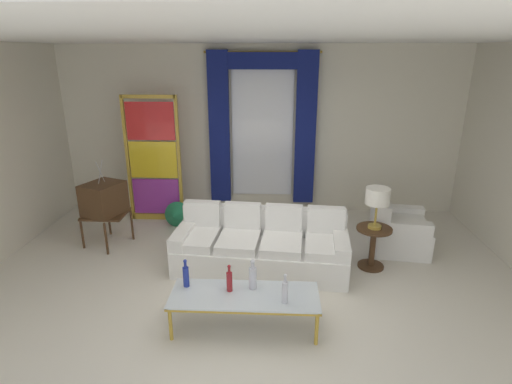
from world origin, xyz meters
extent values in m
plane|color=silver|center=(0.00, 0.00, 0.00)|extent=(16.00, 16.00, 0.00)
cube|color=silver|center=(0.00, 3.06, 1.50)|extent=(8.00, 0.12, 3.00)
cube|color=white|center=(0.00, 0.80, 3.02)|extent=(8.00, 7.60, 0.04)
cube|color=white|center=(0.05, 2.98, 1.55)|extent=(1.10, 0.02, 2.50)
cylinder|color=gold|center=(0.05, 2.90, 2.86)|extent=(2.00, 0.04, 0.04)
cube|color=navy|center=(-0.72, 2.88, 1.55)|extent=(0.36, 0.12, 2.70)
cube|color=navy|center=(0.82, 2.88, 1.55)|extent=(0.36, 0.12, 2.70)
cube|color=navy|center=(0.05, 2.88, 2.72)|extent=(1.80, 0.10, 0.28)
cube|color=white|center=(0.11, 0.66, 0.19)|extent=(2.39, 1.09, 0.38)
cube|color=white|center=(0.14, 1.03, 0.39)|extent=(2.33, 0.39, 0.78)
cube|color=white|center=(1.17, 0.57, 0.28)|extent=(0.27, 0.87, 0.56)
cube|color=white|center=(-0.96, 0.75, 0.28)|extent=(0.27, 0.87, 0.56)
cube|color=white|center=(0.97, 0.54, 0.44)|extent=(0.59, 0.78, 0.12)
cube|color=white|center=(1.00, 0.86, 0.66)|extent=(0.52, 0.18, 0.40)
cube|color=white|center=(0.39, 0.59, 0.44)|extent=(0.59, 0.78, 0.12)
cube|color=white|center=(0.42, 0.91, 0.66)|extent=(0.52, 0.18, 0.40)
cube|color=white|center=(-0.19, 0.64, 0.44)|extent=(0.59, 0.78, 0.12)
cube|color=white|center=(-0.16, 0.96, 0.66)|extent=(0.52, 0.18, 0.40)
cube|color=white|center=(-0.76, 0.69, 0.44)|extent=(0.59, 0.78, 0.12)
cube|color=white|center=(-0.74, 1.01, 0.66)|extent=(0.52, 0.18, 0.40)
cube|color=silver|center=(-0.02, -0.60, 0.40)|extent=(1.59, 0.58, 0.02)
cube|color=gold|center=(-0.02, -0.33, 0.38)|extent=(1.59, 0.04, 0.03)
cube|color=gold|center=(-0.02, -0.87, 0.38)|extent=(1.59, 0.04, 0.03)
cube|color=gold|center=(-0.79, -0.60, 0.38)|extent=(0.04, 0.58, 0.03)
cube|color=gold|center=(0.76, -0.60, 0.38)|extent=(0.04, 0.58, 0.03)
cylinder|color=gold|center=(-0.77, -0.35, 0.19)|extent=(0.04, 0.04, 0.38)
cylinder|color=gold|center=(0.74, -0.35, 0.19)|extent=(0.04, 0.04, 0.38)
cylinder|color=gold|center=(-0.77, -0.85, 0.19)|extent=(0.04, 0.04, 0.38)
cylinder|color=gold|center=(0.74, -0.85, 0.19)|extent=(0.04, 0.04, 0.38)
cylinder|color=silver|center=(0.41, -0.73, 0.53)|extent=(0.06, 0.06, 0.24)
cylinder|color=silver|center=(0.41, -0.73, 0.68)|extent=(0.03, 0.03, 0.06)
sphere|color=silver|center=(0.41, -0.73, 0.73)|extent=(0.04, 0.04, 0.04)
cylinder|color=navy|center=(-0.67, -0.47, 0.53)|extent=(0.07, 0.07, 0.23)
cylinder|color=navy|center=(-0.67, -0.47, 0.67)|extent=(0.03, 0.03, 0.06)
sphere|color=navy|center=(-0.67, -0.47, 0.72)|extent=(0.04, 0.04, 0.04)
cylinder|color=maroon|center=(-0.18, -0.54, 0.52)|extent=(0.06, 0.06, 0.22)
cylinder|color=maroon|center=(-0.18, -0.54, 0.66)|extent=(0.03, 0.03, 0.06)
sphere|color=maroon|center=(-0.18, -0.54, 0.71)|extent=(0.04, 0.04, 0.04)
cylinder|color=silver|center=(0.06, -0.48, 0.53)|extent=(0.08, 0.08, 0.24)
cylinder|color=silver|center=(0.06, -0.48, 0.68)|extent=(0.04, 0.04, 0.06)
sphere|color=silver|center=(0.06, -0.48, 0.74)|extent=(0.05, 0.05, 0.05)
cube|color=#472D19|center=(-2.30, 1.34, 0.50)|extent=(0.62, 0.54, 0.03)
cylinder|color=#472D19|center=(-2.63, 1.17, 0.25)|extent=(0.04, 0.04, 0.50)
cylinder|color=#472D19|center=(-2.42, 1.69, 0.25)|extent=(0.04, 0.04, 0.50)
cylinder|color=#472D19|center=(-2.19, 0.99, 0.25)|extent=(0.04, 0.04, 0.50)
cylinder|color=#472D19|center=(-1.98, 1.51, 0.25)|extent=(0.04, 0.04, 0.50)
cube|color=#472D19|center=(-2.30, 1.34, 0.76)|extent=(0.65, 0.70, 0.48)
cube|color=black|center=(-2.52, 1.43, 0.78)|extent=(0.16, 0.37, 0.30)
cylinder|color=gold|center=(-2.55, 1.35, 0.59)|extent=(0.02, 0.04, 0.04)
cylinder|color=gold|center=(-2.49, 1.50, 0.59)|extent=(0.02, 0.04, 0.04)
cylinder|color=silver|center=(-2.30, 1.34, 1.18)|extent=(0.06, 0.12, 0.34)
cylinder|color=silver|center=(-2.30, 1.34, 1.18)|extent=(0.06, 0.12, 0.34)
cube|color=white|center=(2.20, 1.38, 0.20)|extent=(0.90, 0.90, 0.40)
cube|color=white|center=(2.20, 1.38, 0.45)|extent=(0.77, 0.77, 0.10)
cube|color=white|center=(1.88, 1.42, 0.40)|extent=(0.30, 0.82, 0.80)
cube|color=white|center=(2.24, 1.70, 0.29)|extent=(0.75, 0.27, 0.58)
cube|color=white|center=(2.15, 1.06, 0.29)|extent=(0.75, 0.27, 0.58)
cube|color=gold|center=(-2.26, 2.37, 1.10)|extent=(0.05, 0.05, 2.20)
cube|color=gold|center=(-1.36, 2.37, 1.10)|extent=(0.05, 0.05, 2.20)
cube|color=gold|center=(-1.81, 2.37, 2.17)|extent=(0.90, 0.05, 0.06)
cube|color=gold|center=(-1.81, 2.37, 0.05)|extent=(0.90, 0.05, 0.10)
cube|color=purple|center=(-1.81, 2.37, 0.43)|extent=(0.82, 0.02, 0.64)
cube|color=yellow|center=(-1.81, 2.37, 1.10)|extent=(0.82, 0.02, 0.64)
cube|color=red|center=(-1.81, 2.37, 1.77)|extent=(0.82, 0.02, 0.64)
cylinder|color=beige|center=(-1.39, 2.14, 0.03)|extent=(0.16, 0.16, 0.06)
ellipsoid|color=navy|center=(-1.39, 2.14, 0.14)|extent=(0.18, 0.32, 0.20)
sphere|color=navy|center=(-1.39, 2.28, 0.25)|extent=(0.09, 0.09, 0.09)
cone|color=gold|center=(-1.39, 2.34, 0.25)|extent=(0.02, 0.04, 0.02)
cone|color=#217E50|center=(-1.39, 1.96, 0.24)|extent=(0.44, 0.40, 0.50)
cylinder|color=#472D19|center=(1.65, 0.80, 0.58)|extent=(0.48, 0.48, 0.03)
cylinder|color=#472D19|center=(1.65, 0.80, 0.29)|extent=(0.08, 0.08, 0.55)
cylinder|color=#472D19|center=(1.65, 0.80, 0.01)|extent=(0.36, 0.36, 0.03)
cylinder|color=#B29338|center=(1.65, 0.80, 0.61)|extent=(0.18, 0.18, 0.04)
cylinder|color=#B29338|center=(1.65, 0.80, 0.81)|extent=(0.03, 0.03, 0.36)
cylinder|color=white|center=(1.65, 0.80, 1.05)|extent=(0.32, 0.32, 0.22)
camera|label=1|loc=(0.29, -4.34, 2.85)|focal=28.54mm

